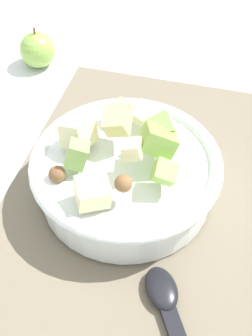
# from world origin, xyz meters

# --- Properties ---
(ground_plane) EXTENTS (2.40, 2.40, 0.00)m
(ground_plane) POSITION_xyz_m (0.00, 0.00, 0.00)
(ground_plane) COLOR silver
(placemat) EXTENTS (0.52, 0.35, 0.01)m
(placemat) POSITION_xyz_m (0.00, 0.00, 0.00)
(placemat) COLOR #756B56
(placemat) RESTS_ON ground_plane
(salad_bowl) EXTENTS (0.25, 0.25, 0.13)m
(salad_bowl) POSITION_xyz_m (-0.01, 0.01, 0.05)
(salad_bowl) COLOR white
(salad_bowl) RESTS_ON placemat
(serving_spoon) EXTENTS (0.20, 0.13, 0.01)m
(serving_spoon) POSITION_xyz_m (-0.18, -0.09, 0.01)
(serving_spoon) COLOR black
(serving_spoon) RESTS_ON placemat
(whole_apple) EXTENTS (0.06, 0.06, 0.08)m
(whole_apple) POSITION_xyz_m (0.25, 0.25, 0.03)
(whole_apple) COLOR #8CB74C
(whole_apple) RESTS_ON ground_plane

